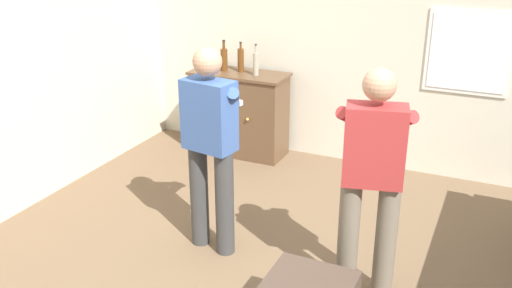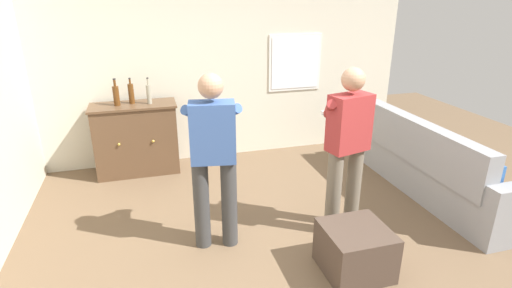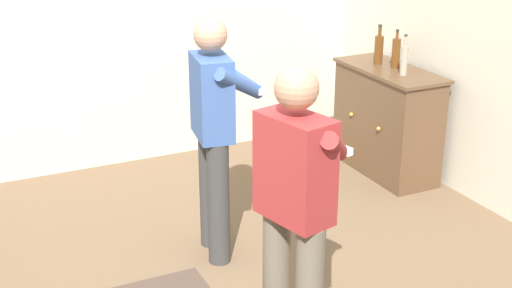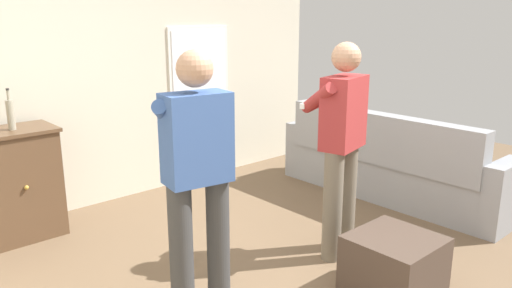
{
  "view_description": "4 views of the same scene",
  "coord_description": "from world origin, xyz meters",
  "px_view_note": "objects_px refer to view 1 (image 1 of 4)",
  "views": [
    {
      "loc": [
        1.36,
        -3.22,
        2.55
      ],
      "look_at": [
        -0.22,
        0.23,
        1.04
      ],
      "focal_mm": 40.0,
      "sensor_mm": 36.0,
      "label": 1
    },
    {
      "loc": [
        -1.22,
        -2.94,
        2.31
      ],
      "look_at": [
        -0.27,
        0.38,
        0.99
      ],
      "focal_mm": 28.0,
      "sensor_mm": 36.0,
      "label": 2
    },
    {
      "loc": [
        3.48,
        -1.33,
        2.53
      ],
      "look_at": [
        -0.2,
        0.45,
        0.97
      ],
      "focal_mm": 50.0,
      "sensor_mm": 36.0,
      "label": 3
    },
    {
      "loc": [
        -2.35,
        -2.03,
        1.88
      ],
      "look_at": [
        -0.14,
        0.42,
        1.01
      ],
      "focal_mm": 35.0,
      "sensor_mm": 36.0,
      "label": 4
    }
  ],
  "objects_px": {
    "sideboard_cabinet": "(240,113)",
    "bottle_wine_green": "(256,63)",
    "bottle_liquor_amber": "(224,59)",
    "person_standing_right": "(372,175)",
    "person_standing_left": "(211,141)",
    "bottle_spirits_clear": "(241,60)"
  },
  "relations": [
    {
      "from": "sideboard_cabinet",
      "to": "bottle_wine_green",
      "type": "distance_m",
      "value": 0.64
    },
    {
      "from": "sideboard_cabinet",
      "to": "bottle_liquor_amber",
      "type": "xyz_separation_m",
      "value": [
        -0.18,
        0.0,
        0.61
      ]
    },
    {
      "from": "bottle_liquor_amber",
      "to": "person_standing_right",
      "type": "bearing_deg",
      "value": -42.84
    },
    {
      "from": "bottle_liquor_amber",
      "to": "person_standing_left",
      "type": "height_order",
      "value": "person_standing_left"
    },
    {
      "from": "bottle_wine_green",
      "to": "person_standing_left",
      "type": "height_order",
      "value": "person_standing_left"
    },
    {
      "from": "bottle_wine_green",
      "to": "person_standing_left",
      "type": "xyz_separation_m",
      "value": [
        0.49,
        -1.91,
        -0.15
      ]
    },
    {
      "from": "bottle_liquor_amber",
      "to": "person_standing_left",
      "type": "relative_size",
      "value": 0.21
    },
    {
      "from": "bottle_spirits_clear",
      "to": "bottle_liquor_amber",
      "type": "bearing_deg",
      "value": -164.76
    },
    {
      "from": "bottle_liquor_amber",
      "to": "bottle_spirits_clear",
      "type": "relative_size",
      "value": 1.04
    },
    {
      "from": "sideboard_cabinet",
      "to": "person_standing_left",
      "type": "bearing_deg",
      "value": -69.93
    },
    {
      "from": "sideboard_cabinet",
      "to": "person_standing_right",
      "type": "relative_size",
      "value": 0.65
    },
    {
      "from": "bottle_wine_green",
      "to": "person_standing_right",
      "type": "xyz_separation_m",
      "value": [
        1.78,
        -1.99,
        -0.15
      ]
    },
    {
      "from": "bottle_spirits_clear",
      "to": "person_standing_left",
      "type": "height_order",
      "value": "person_standing_left"
    },
    {
      "from": "bottle_spirits_clear",
      "to": "person_standing_left",
      "type": "distance_m",
      "value": 2.11
    },
    {
      "from": "bottle_wine_green",
      "to": "sideboard_cabinet",
      "type": "bearing_deg",
      "value": 172.82
    },
    {
      "from": "person_standing_left",
      "to": "person_standing_right",
      "type": "bearing_deg",
      "value": -3.85
    },
    {
      "from": "bottle_spirits_clear",
      "to": "person_standing_left",
      "type": "relative_size",
      "value": 0.2
    },
    {
      "from": "person_standing_left",
      "to": "person_standing_right",
      "type": "height_order",
      "value": "same"
    },
    {
      "from": "bottle_wine_green",
      "to": "person_standing_right",
      "type": "distance_m",
      "value": 2.67
    },
    {
      "from": "person_standing_left",
      "to": "person_standing_right",
      "type": "distance_m",
      "value": 1.29
    },
    {
      "from": "sideboard_cabinet",
      "to": "bottle_liquor_amber",
      "type": "distance_m",
      "value": 0.64
    },
    {
      "from": "sideboard_cabinet",
      "to": "bottle_wine_green",
      "type": "xyz_separation_m",
      "value": [
        0.22,
        -0.03,
        0.61
      ]
    }
  ]
}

